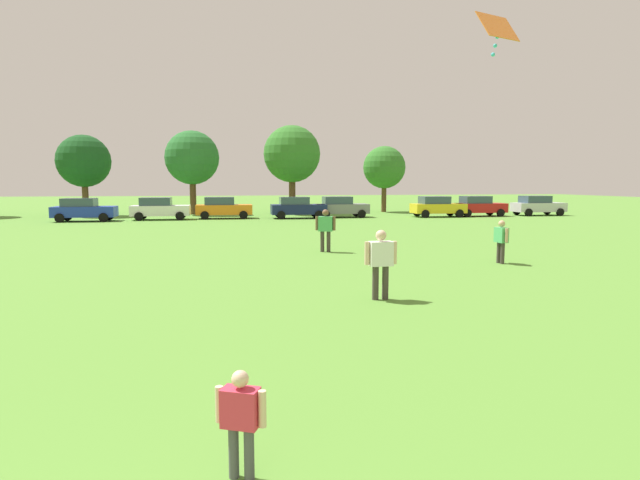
# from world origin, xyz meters

# --- Properties ---
(ground_plane) EXTENTS (160.00, 160.00, 0.00)m
(ground_plane) POSITION_xyz_m (0.00, 30.00, 0.00)
(ground_plane) COLOR #568C33
(child_kite_flyer) EXTENTS (0.47, 0.32, 1.07)m
(child_kite_flyer) POSITION_xyz_m (1.84, 3.43, 0.64)
(child_kite_flyer) COLOR #4C4C51
(child_kite_flyer) RESTS_ON ground
(adult_bystander) EXTENTS (0.80, 0.32, 1.69)m
(adult_bystander) POSITION_xyz_m (5.35, 10.49, 1.00)
(adult_bystander) COLOR #3F3833
(adult_bystander) RESTS_ON ground
(bystander_near_trees) EXTENTS (0.32, 0.72, 1.51)m
(bystander_near_trees) POSITION_xyz_m (11.11, 15.11, 0.90)
(bystander_near_trees) COLOR #3F3833
(bystander_near_trees) RESTS_ON ground
(bystander_midfield) EXTENTS (0.79, 0.47, 1.73)m
(bystander_midfield) POSITION_xyz_m (5.66, 19.14, 1.03)
(bystander_midfield) COLOR #3F3833
(bystander_midfield) RESTS_ON ground
(kite) EXTENTS (1.22, 0.86, 1.09)m
(kite) POSITION_xyz_m (8.55, 11.21, 6.67)
(kite) COLOR orange
(parked_car_blue_0) EXTENTS (4.30, 2.02, 1.68)m
(parked_car_blue_0) POSITION_xyz_m (-8.53, 38.45, 0.86)
(parked_car_blue_0) COLOR #1E38AD
(parked_car_blue_0) RESTS_ON ground
(parked_car_white_1) EXTENTS (4.30, 2.02, 1.68)m
(parked_car_white_1) POSITION_xyz_m (-3.30, 39.18, 0.86)
(parked_car_white_1) COLOR white
(parked_car_white_1) RESTS_ON ground
(parked_car_orange_2) EXTENTS (4.30, 2.02, 1.68)m
(parked_car_orange_2) POSITION_xyz_m (1.42, 39.64, 0.86)
(parked_car_orange_2) COLOR orange
(parked_car_orange_2) RESTS_ON ground
(parked_car_navy_3) EXTENTS (4.30, 2.02, 1.68)m
(parked_car_navy_3) POSITION_xyz_m (7.18, 38.89, 0.86)
(parked_car_navy_3) COLOR #141E4C
(parked_car_navy_3) RESTS_ON ground
(parked_car_gray_4) EXTENTS (4.30, 2.02, 1.68)m
(parked_car_gray_4) POSITION_xyz_m (10.74, 39.33, 0.86)
(parked_car_gray_4) COLOR slate
(parked_car_gray_4) RESTS_ON ground
(parked_car_yellow_5) EXTENTS (4.30, 2.02, 1.68)m
(parked_car_yellow_5) POSITION_xyz_m (18.67, 38.46, 0.86)
(parked_car_yellow_5) COLOR yellow
(parked_car_yellow_5) RESTS_ON ground
(parked_car_red_6) EXTENTS (4.30, 2.02, 1.68)m
(parked_car_red_6) POSITION_xyz_m (22.39, 38.69, 0.86)
(parked_car_red_6) COLOR red
(parked_car_red_6) RESTS_ON ground
(parked_car_silver_7) EXTENTS (4.30, 2.02, 1.68)m
(parked_car_silver_7) POSITION_xyz_m (27.91, 38.79, 0.86)
(parked_car_silver_7) COLOR silver
(parked_car_silver_7) RESTS_ON ground
(tree_left) EXTENTS (4.33, 4.33, 6.75)m
(tree_left) POSITION_xyz_m (-9.94, 44.71, 4.56)
(tree_left) COLOR brown
(tree_left) RESTS_ON ground
(tree_center) EXTENTS (4.69, 4.69, 7.31)m
(tree_center) POSITION_xyz_m (-1.21, 45.47, 4.94)
(tree_center) COLOR brown
(tree_center) RESTS_ON ground
(tree_right) EXTENTS (5.02, 5.02, 7.83)m
(tree_right) POSITION_xyz_m (7.48, 44.49, 5.28)
(tree_right) COLOR brown
(tree_right) RESTS_ON ground
(tree_far_right) EXTENTS (4.00, 4.00, 6.23)m
(tree_far_right) POSITION_xyz_m (16.49, 46.07, 4.21)
(tree_far_right) COLOR brown
(tree_far_right) RESTS_ON ground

